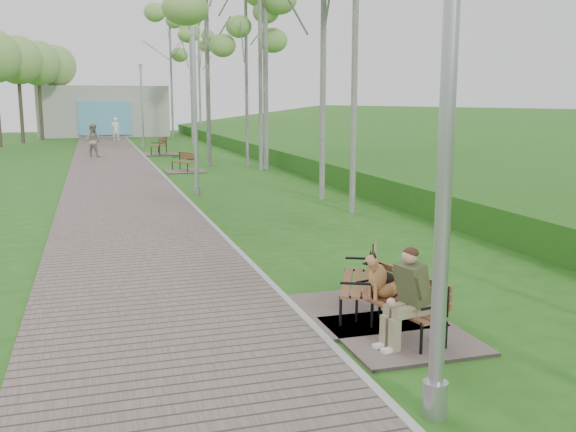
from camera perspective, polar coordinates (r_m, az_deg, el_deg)
walkway at (r=25.61m, az=-15.12°, el=3.58°), size 3.50×67.00×0.04m
kerb at (r=25.72m, az=-11.21°, el=3.78°), size 0.10×67.00×0.05m
embankment at (r=28.15m, az=14.28°, el=4.14°), size 14.00×70.00×1.60m
building_north at (r=54.94m, az=-16.05°, el=8.93°), size 10.00×5.20×4.00m
bench_main at (r=7.78m, az=9.70°, el=-8.12°), size 1.56×1.74×1.36m
bench_second at (r=8.70m, az=6.25°, el=-7.37°), size 1.66×1.85×1.02m
bench_third at (r=26.24m, az=-9.23°, el=4.29°), size 1.55×1.72×0.95m
bench_far at (r=34.94m, az=-11.39°, el=5.72°), size 1.88×2.09×1.15m
lamp_post_near at (r=5.52m, az=13.98°, el=9.14°), size 0.23×0.23×5.84m
lamp_post_second at (r=19.41m, az=-8.24°, el=8.57°), size 0.19×0.19×4.91m
lamp_post_third at (r=39.65m, az=-12.84°, el=9.23°), size 0.19×0.19×4.97m
pedestrian_near at (r=47.40m, az=-15.06°, el=7.45°), size 0.62×0.41×1.68m
pedestrian_far at (r=33.79m, az=-16.96°, el=6.41°), size 1.01×0.92×1.69m
birch_far_b at (r=28.15m, az=-3.77°, el=17.20°), size 2.40×2.40×7.97m
birch_far_c at (r=43.89m, az=-8.71°, el=16.55°), size 2.77×2.77×9.90m
birch_distant_a at (r=48.49m, az=-10.46°, el=15.81°), size 2.46×2.46×9.81m
birch_distant_b at (r=52.66m, az=-7.96°, el=15.43°), size 2.47×2.47×9.83m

